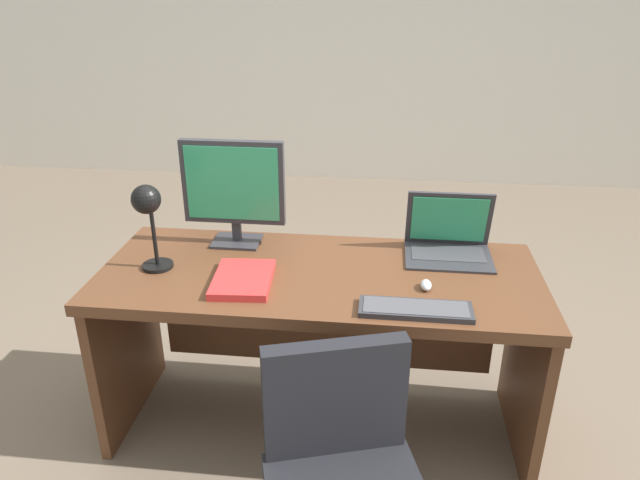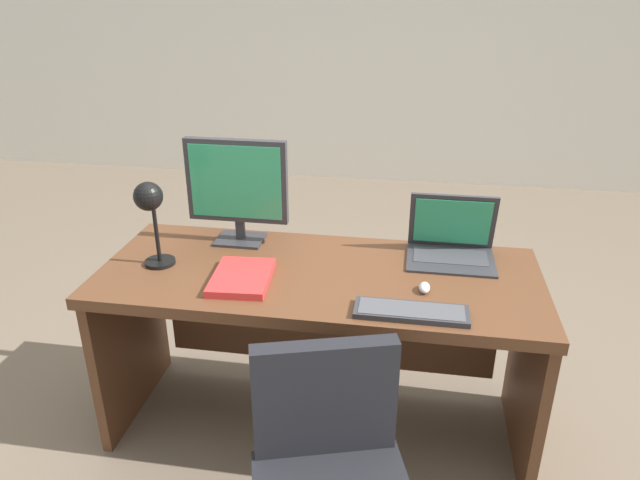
# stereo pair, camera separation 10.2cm
# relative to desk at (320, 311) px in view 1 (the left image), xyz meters

# --- Properties ---
(ground) EXTENTS (12.00, 12.00, 0.00)m
(ground) POSITION_rel_desk_xyz_m (0.00, 1.46, -0.55)
(ground) COLOR #6B5B4C
(back_wall) EXTENTS (10.00, 0.10, 2.80)m
(back_wall) POSITION_rel_desk_xyz_m (0.00, 3.44, 0.85)
(back_wall) COLOR silver
(back_wall) RESTS_ON ground
(desk) EXTENTS (1.71, 0.70, 0.75)m
(desk) POSITION_rel_desk_xyz_m (0.00, 0.00, 0.00)
(desk) COLOR #56331E
(desk) RESTS_ON ground
(monitor) EXTENTS (0.43, 0.16, 0.45)m
(monitor) POSITION_rel_desk_xyz_m (-0.38, 0.19, 0.45)
(monitor) COLOR #2D2D33
(monitor) RESTS_ON desk
(laptop) EXTENTS (0.35, 0.27, 0.25)m
(laptop) POSITION_rel_desk_xyz_m (0.51, 0.20, 0.28)
(laptop) COLOR #2D2D33
(laptop) RESTS_ON desk
(keyboard) EXTENTS (0.39, 0.12, 0.02)m
(keyboard) POSITION_rel_desk_xyz_m (0.36, -0.30, 0.21)
(keyboard) COLOR #2D2D33
(keyboard) RESTS_ON desk
(mouse) EXTENTS (0.04, 0.07, 0.03)m
(mouse) POSITION_rel_desk_xyz_m (0.40, -0.13, 0.22)
(mouse) COLOR #B7BABF
(mouse) RESTS_ON desk
(desk_lamp) EXTENTS (0.12, 0.14, 0.35)m
(desk_lamp) POSITION_rel_desk_xyz_m (-0.63, -0.10, 0.45)
(desk_lamp) COLOR black
(desk_lamp) RESTS_ON desk
(book) EXTENTS (0.23, 0.30, 0.03)m
(book) POSITION_rel_desk_xyz_m (-0.27, -0.16, 0.21)
(book) COLOR red
(book) RESTS_ON desk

